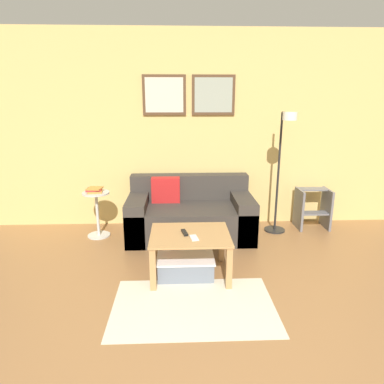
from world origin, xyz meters
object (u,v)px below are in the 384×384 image
object	(u,v)px
side_table	(97,210)
book_stack	(95,190)
coffee_table	(190,242)
step_stool	(313,207)
floor_lamp	(282,165)
couch	(190,215)
cell_phone	(194,238)
remote_control	(185,233)
storage_bin	(186,265)

from	to	relation	value
side_table	book_stack	bearing A→B (deg)	-130.05
coffee_table	side_table	xyz separation A→B (m)	(-1.13, 1.03, -0.00)
side_table	step_stool	world-z (taller)	side_table
coffee_table	floor_lamp	world-z (taller)	floor_lamp
couch	cell_phone	world-z (taller)	couch
couch	step_stool	distance (m)	1.67
remote_control	side_table	bearing A→B (deg)	124.16
storage_bin	remote_control	size ratio (longest dim) A/B	3.71
side_table	book_stack	size ratio (longest dim) A/B	2.84
couch	remote_control	size ratio (longest dim) A/B	10.31
coffee_table	step_stool	world-z (taller)	step_stool
couch	step_stool	size ratio (longest dim) A/B	2.90
storage_bin	side_table	xyz separation A→B (m)	(-1.08, 1.03, 0.24)
coffee_table	floor_lamp	size ratio (longest dim) A/B	0.50
coffee_table	cell_phone	world-z (taller)	cell_phone
floor_lamp	remote_control	distance (m)	1.63
remote_control	floor_lamp	bearing A→B (deg)	26.20
couch	step_stool	xyz separation A→B (m)	(1.66, 0.18, 0.02)
coffee_table	side_table	distance (m)	1.53
floor_lamp	cell_phone	world-z (taller)	floor_lamp
coffee_table	step_stool	bearing A→B (deg)	35.69
couch	remote_control	distance (m)	1.04
couch	coffee_table	xyz separation A→B (m)	(-0.03, -1.04, 0.08)
book_stack	side_table	bearing A→B (deg)	49.95
couch	book_stack	world-z (taller)	couch
storage_bin	cell_phone	distance (m)	0.36
side_table	floor_lamp	bearing A→B (deg)	-1.23
coffee_table	remote_control	distance (m)	0.11
step_stool	remote_control	bearing A→B (deg)	-145.40
step_stool	cell_phone	bearing A→B (deg)	-141.42
side_table	remote_control	distance (m)	1.49
floor_lamp	remote_control	xyz separation A→B (m)	(-1.21, -0.97, -0.48)
step_stool	floor_lamp	bearing A→B (deg)	-156.32
book_stack	coffee_table	bearing A→B (deg)	-41.85
storage_bin	step_stool	world-z (taller)	step_stool
book_stack	remote_control	size ratio (longest dim) A/B	1.36
couch	side_table	xyz separation A→B (m)	(-1.16, -0.01, 0.08)
cell_phone	couch	bearing A→B (deg)	80.30
couch	coffee_table	world-z (taller)	couch
side_table	cell_phone	size ratio (longest dim) A/B	4.12
side_table	step_stool	distance (m)	2.83
remote_control	cell_phone	xyz separation A→B (m)	(0.09, -0.12, -0.01)
coffee_table	step_stool	size ratio (longest dim) A/B	1.44
couch	storage_bin	bearing A→B (deg)	-94.30
coffee_table	step_stool	xyz separation A→B (m)	(1.69, 1.21, -0.06)
storage_bin	remote_control	world-z (taller)	remote_control
side_table	step_stool	size ratio (longest dim) A/B	1.08
couch	cell_phone	size ratio (longest dim) A/B	11.05
couch	step_stool	bearing A→B (deg)	6.05
storage_bin	floor_lamp	size ratio (longest dim) A/B	0.36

